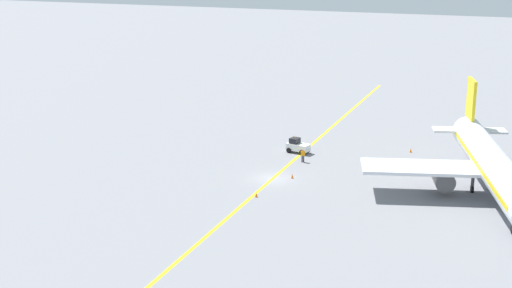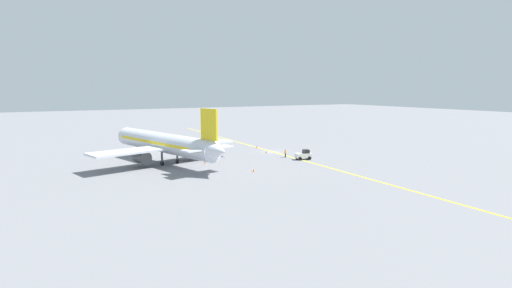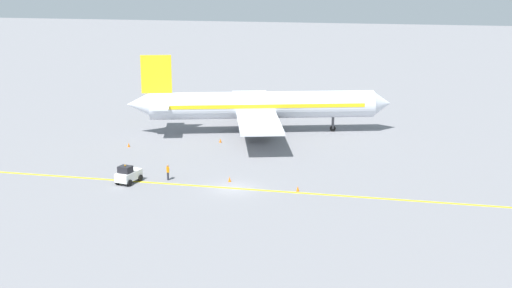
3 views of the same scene
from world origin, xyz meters
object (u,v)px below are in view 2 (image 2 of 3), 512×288
object	(u,v)px
airplane_at_gate	(165,143)
ground_crew_worker	(285,153)
traffic_cone_mid_apron	(266,152)
traffic_cone_near_nose	(253,170)
baggage_tug_white	(304,155)
traffic_cone_by_wingtip	(257,147)
traffic_cone_far_edge	(205,162)

from	to	relation	value
airplane_at_gate	ground_crew_worker	distance (m)	23.74
ground_crew_worker	traffic_cone_mid_apron	world-z (taller)	ground_crew_worker
airplane_at_gate	ground_crew_worker	bearing A→B (deg)	-13.50
airplane_at_gate	traffic_cone_near_nose	world-z (taller)	airplane_at_gate
baggage_tug_white	traffic_cone_by_wingtip	bearing A→B (deg)	91.97
ground_crew_worker	traffic_cone_by_wingtip	size ratio (longest dim) A/B	3.05
traffic_cone_far_edge	traffic_cone_by_wingtip	bearing A→B (deg)	34.79
traffic_cone_near_nose	traffic_cone_far_edge	distance (m)	11.55
airplane_at_gate	traffic_cone_near_nose	xyz separation A→B (m)	(10.66, -14.57, -3.43)
traffic_cone_near_nose	traffic_cone_far_edge	size ratio (longest dim) A/B	1.00
traffic_cone_near_nose	traffic_cone_mid_apron	xyz separation A→B (m)	(11.66, 15.62, 0.00)
airplane_at_gate	traffic_cone_mid_apron	distance (m)	22.60
traffic_cone_near_nose	airplane_at_gate	bearing A→B (deg)	126.20
ground_crew_worker	traffic_cone_near_nose	bearing A→B (deg)	-143.54
traffic_cone_mid_apron	traffic_cone_far_edge	bearing A→B (deg)	-162.91
airplane_at_gate	traffic_cone_mid_apron	world-z (taller)	airplane_at_gate
ground_crew_worker	traffic_cone_by_wingtip	xyz separation A→B (m)	(1.21, 14.03, -0.63)
traffic_cone_far_edge	airplane_at_gate	bearing A→B (deg)	148.37
traffic_cone_mid_apron	ground_crew_worker	bearing A→B (deg)	-84.70
ground_crew_worker	traffic_cone_mid_apron	bearing A→B (deg)	95.30
ground_crew_worker	traffic_cone_far_edge	xyz separation A→B (m)	(-16.64, 1.63, -0.63)
traffic_cone_by_wingtip	traffic_cone_far_edge	distance (m)	21.73
ground_crew_worker	traffic_cone_by_wingtip	bearing A→B (deg)	85.06
traffic_cone_mid_apron	traffic_cone_by_wingtip	bearing A→B (deg)	76.31
ground_crew_worker	airplane_at_gate	bearing A→B (deg)	166.50
baggage_tug_white	traffic_cone_near_nose	xyz separation A→B (m)	(-14.09, -5.32, -0.63)
traffic_cone_near_nose	traffic_cone_by_wingtip	size ratio (longest dim) A/B	1.00
baggage_tug_white	ground_crew_worker	distance (m)	4.16
traffic_cone_far_edge	traffic_cone_mid_apron	bearing A→B (deg)	17.09
traffic_cone_near_nose	traffic_cone_far_edge	world-z (taller)	same
ground_crew_worker	traffic_cone_near_nose	distance (m)	15.26
baggage_tug_white	traffic_cone_by_wingtip	xyz separation A→B (m)	(-0.61, 17.78, -0.63)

